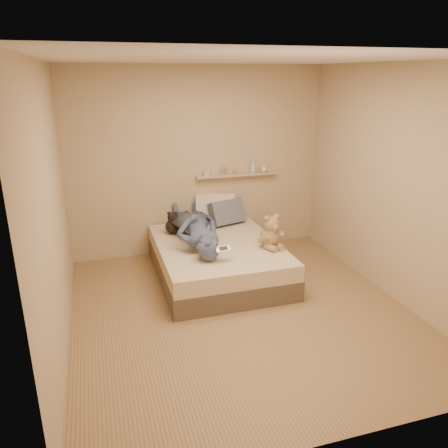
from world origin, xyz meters
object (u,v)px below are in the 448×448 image
object	(u,v)px
person	(195,227)
dark_plush	(173,224)
wall_shelf	(237,175)
game_console	(223,249)
pillow_grey	(227,212)
pillow_cream	(215,208)
bed	(218,260)
teddy_bear	(271,234)

from	to	relation	value
person	dark_plush	bearing A→B (deg)	-54.82
person	wall_shelf	size ratio (longest dim) A/B	1.30
game_console	pillow_grey	size ratio (longest dim) A/B	0.37
pillow_cream	wall_shelf	bearing A→B (deg)	12.79
bed	teddy_bear	size ratio (longest dim) A/B	4.48
teddy_bear	wall_shelf	world-z (taller)	wall_shelf
teddy_bear	dark_plush	xyz separation A→B (m)	(-1.06, 0.82, -0.04)
bed	game_console	size ratio (longest dim) A/B	10.15
person	wall_shelf	bearing A→B (deg)	-136.00
pillow_cream	pillow_grey	distance (m)	0.20
game_console	teddy_bear	bearing A→B (deg)	20.03
person	bed	bearing A→B (deg)	146.45
game_console	pillow_grey	distance (m)	1.33
teddy_bear	bed	bearing A→B (deg)	151.59
pillow_cream	pillow_grey	world-z (taller)	pillow_cream
dark_plush	wall_shelf	xyz separation A→B (m)	(1.02, 0.40, 0.52)
game_console	pillow_grey	bearing A→B (deg)	70.92
bed	dark_plush	world-z (taller)	dark_plush
game_console	dark_plush	world-z (taller)	dark_plush
pillow_grey	game_console	bearing A→B (deg)	-109.08
teddy_bear	pillow_cream	bearing A→B (deg)	108.53
pillow_cream	person	world-z (taller)	pillow_cream
bed	pillow_cream	world-z (taller)	pillow_cream
pillow_cream	pillow_grey	bearing A→B (deg)	-45.79
bed	game_console	xyz separation A→B (m)	(-0.10, -0.57, 0.38)
teddy_bear	person	world-z (taller)	teddy_bear
bed	teddy_bear	bearing A→B (deg)	-28.41
game_console	person	distance (m)	0.76
bed	game_console	bearing A→B (deg)	-99.66
dark_plush	pillow_cream	size ratio (longest dim) A/B	0.57
bed	dark_plush	distance (m)	0.78
teddy_bear	dark_plush	distance (m)	1.34
bed	pillow_grey	bearing A→B (deg)	63.89
pillow_grey	person	xyz separation A→B (m)	(-0.59, -0.52, 0.02)
bed	dark_plush	bearing A→B (deg)	132.97
game_console	pillow_cream	distance (m)	1.43
bed	person	size ratio (longest dim) A/B	1.22
teddy_bear	dark_plush	world-z (taller)	teddy_bear
pillow_grey	teddy_bear	bearing A→B (deg)	-76.15
teddy_bear	pillow_grey	bearing A→B (deg)	103.85
teddy_bear	person	xyz separation A→B (m)	(-0.84, 0.49, 0.01)
dark_plush	pillow_grey	distance (m)	0.83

